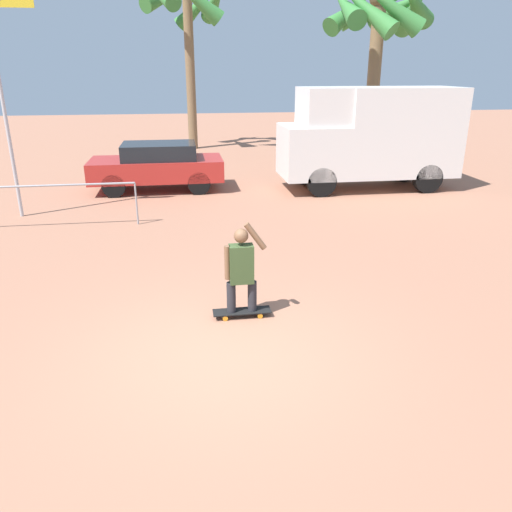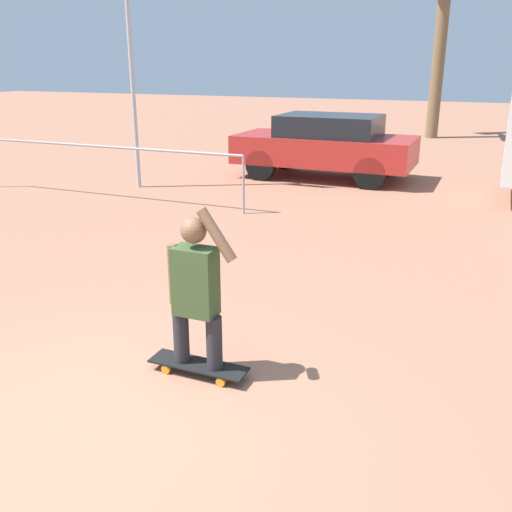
{
  "view_description": "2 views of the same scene",
  "coord_description": "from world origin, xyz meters",
  "px_view_note": "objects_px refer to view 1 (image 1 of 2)",
  "views": [
    {
      "loc": [
        -0.45,
        -5.87,
        3.63
      ],
      "look_at": [
        0.72,
        1.81,
        0.73
      ],
      "focal_mm": 35.0,
      "sensor_mm": 36.0,
      "label": 1
    },
    {
      "loc": [
        2.6,
        -2.83,
        2.64
      ],
      "look_at": [
        0.63,
        1.81,
        0.92
      ],
      "focal_mm": 40.0,
      "sensor_mm": 36.0,
      "label": 2
    }
  ],
  "objects_px": {
    "person_skateboarder": "(241,267)",
    "palm_tree_center_background": "(188,9)",
    "skateboard": "(242,312)",
    "palm_tree_near_van": "(380,16)",
    "camper_van": "(372,135)",
    "flagpole": "(4,83)",
    "parked_car_red": "(158,165)"
  },
  "relations": [
    {
      "from": "palm_tree_center_background",
      "to": "flagpole",
      "type": "xyz_separation_m",
      "value": [
        -4.81,
        -11.57,
        -2.86
      ]
    },
    {
      "from": "parked_car_red",
      "to": "palm_tree_near_van",
      "type": "bearing_deg",
      "value": 24.16
    },
    {
      "from": "skateboard",
      "to": "camper_van",
      "type": "distance_m",
      "value": 9.97
    },
    {
      "from": "skateboard",
      "to": "flagpole",
      "type": "height_order",
      "value": "flagpole"
    },
    {
      "from": "palm_tree_center_background",
      "to": "palm_tree_near_van",
      "type": "bearing_deg",
      "value": -36.08
    },
    {
      "from": "palm_tree_center_background",
      "to": "flagpole",
      "type": "height_order",
      "value": "palm_tree_center_background"
    },
    {
      "from": "camper_van",
      "to": "palm_tree_center_background",
      "type": "xyz_separation_m",
      "value": [
        -5.33,
        9.77,
        4.49
      ]
    },
    {
      "from": "parked_car_red",
      "to": "palm_tree_near_van",
      "type": "xyz_separation_m",
      "value": [
        8.5,
        3.81,
        4.74
      ]
    },
    {
      "from": "parked_car_red",
      "to": "palm_tree_near_van",
      "type": "height_order",
      "value": "palm_tree_near_van"
    },
    {
      "from": "parked_car_red",
      "to": "flagpole",
      "type": "bearing_deg",
      "value": -142.7
    },
    {
      "from": "skateboard",
      "to": "flagpole",
      "type": "distance_m",
      "value": 8.83
    },
    {
      "from": "person_skateboarder",
      "to": "skateboard",
      "type": "bearing_deg",
      "value": 0.0
    },
    {
      "from": "person_skateboarder",
      "to": "parked_car_red",
      "type": "bearing_deg",
      "value": 99.6
    },
    {
      "from": "skateboard",
      "to": "palm_tree_near_van",
      "type": "bearing_deg",
      "value": 61.75
    },
    {
      "from": "person_skateboarder",
      "to": "parked_car_red",
      "type": "relative_size",
      "value": 0.35
    },
    {
      "from": "skateboard",
      "to": "camper_van",
      "type": "bearing_deg",
      "value": 58.13
    },
    {
      "from": "skateboard",
      "to": "palm_tree_near_van",
      "type": "xyz_separation_m",
      "value": [
        6.96,
        12.95,
        5.46
      ]
    },
    {
      "from": "skateboard",
      "to": "person_skateboarder",
      "type": "distance_m",
      "value": 0.76
    },
    {
      "from": "person_skateboarder",
      "to": "palm_tree_near_van",
      "type": "xyz_separation_m",
      "value": [
        6.96,
        12.95,
        4.7
      ]
    },
    {
      "from": "person_skateboarder",
      "to": "camper_van",
      "type": "distance_m",
      "value": 9.87
    },
    {
      "from": "palm_tree_center_background",
      "to": "flagpole",
      "type": "relative_size",
      "value": 1.33
    },
    {
      "from": "flagpole",
      "to": "person_skateboarder",
      "type": "bearing_deg",
      "value": -52.96
    },
    {
      "from": "flagpole",
      "to": "parked_car_red",
      "type": "bearing_deg",
      "value": 37.3
    },
    {
      "from": "flagpole",
      "to": "skateboard",
      "type": "bearing_deg",
      "value": -52.96
    },
    {
      "from": "skateboard",
      "to": "person_skateboarder",
      "type": "bearing_deg",
      "value": 180.0
    },
    {
      "from": "skateboard",
      "to": "palm_tree_near_van",
      "type": "relative_size",
      "value": 0.13
    },
    {
      "from": "camper_van",
      "to": "person_skateboarder",
      "type": "bearing_deg",
      "value": -121.87
    },
    {
      "from": "person_skateboarder",
      "to": "palm_tree_center_background",
      "type": "relative_size",
      "value": 0.19
    },
    {
      "from": "palm_tree_near_van",
      "to": "person_skateboarder",
      "type": "bearing_deg",
      "value": -118.25
    },
    {
      "from": "person_skateboarder",
      "to": "palm_tree_center_background",
      "type": "xyz_separation_m",
      "value": [
        -0.13,
        18.12,
        5.35
      ]
    },
    {
      "from": "camper_van",
      "to": "parked_car_red",
      "type": "height_order",
      "value": "camper_van"
    },
    {
      "from": "flagpole",
      "to": "camper_van",
      "type": "bearing_deg",
      "value": 10.08
    }
  ]
}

